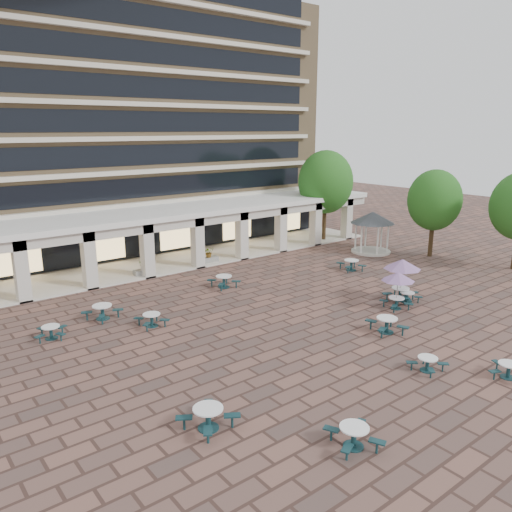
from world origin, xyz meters
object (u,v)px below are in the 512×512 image
object	(u,v)px
picnic_table_0	(354,435)
picnic_table_2	(509,369)
planter_left	(144,268)
picnic_table_1	(427,363)
gazebo	(372,222)
planter_right	(209,256)

from	to	relation	value
picnic_table_0	picnic_table_2	distance (m)	9.02
picnic_table_0	planter_left	world-z (taller)	planter_left
picnic_table_1	planter_left	size ratio (longest dim) A/B	1.00
picnic_table_0	picnic_table_2	world-z (taller)	picnic_table_0
planter_left	gazebo	bearing A→B (deg)	-16.62
gazebo	planter_right	world-z (taller)	gazebo
picnic_table_0	planter_left	distance (m)	23.26
picnic_table_2	planter_left	bearing A→B (deg)	82.19
picnic_table_1	gazebo	bearing A→B (deg)	44.16
picnic_table_0	planter_left	size ratio (longest dim) A/B	1.37
picnic_table_2	gazebo	size ratio (longest dim) A/B	0.48
picnic_table_0	picnic_table_2	size ratio (longest dim) A/B	1.13
gazebo	planter_left	world-z (taller)	gazebo
gazebo	planter_left	bearing A→B (deg)	163.38
planter_right	planter_left	bearing A→B (deg)	180.00
picnic_table_1	picnic_table_0	bearing A→B (deg)	-167.94
picnic_table_1	planter_left	xyz separation A→B (m)	(-3.35, 21.37, 0.18)
picnic_table_0	planter_right	size ratio (longest dim) A/B	1.37
planter_left	planter_right	world-z (taller)	planter_right
picnic_table_1	planter_left	bearing A→B (deg)	97.37
gazebo	planter_right	distance (m)	14.39
planter_right	picnic_table_2	bearing A→B (deg)	-90.21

